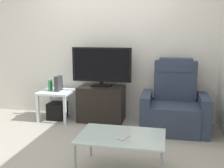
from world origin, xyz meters
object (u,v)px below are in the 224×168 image
Objects in this scene: side_table at (57,95)px; book_upright at (50,85)px; television at (102,66)px; tv_stand at (102,103)px; subwoofer_box at (57,111)px; game_console at (58,83)px; recliner_armchair at (174,106)px; cell_phone at (123,138)px; coffee_table at (122,138)px.

side_table is 2.75× the size of book_upright.
book_upright is (-0.10, -0.02, 0.18)m from side_table.
tv_stand is at bearing -90.00° from television.
subwoofer_box is 1.12× the size of game_console.
game_console reaches higher than book_upright.
cell_phone is at bearing -110.37° from recliner_armchair.
game_console reaches higher than side_table.
tv_stand is at bearing 5.76° from side_table.
tv_stand is 2.91× the size of game_console.
tv_stand is at bearing 111.21° from coffee_table.
television is 3.47× the size of subwoofer_box.
television is at bearing 110.99° from coffee_table.
coffee_table reaches higher than subwoofer_box.
television is at bearing 6.71° from game_console.
tv_stand is 3.81× the size of book_upright.
television reaches higher than coffee_table.
coffee_table is (1.39, -1.53, -0.04)m from side_table.
side_table is 0.21m from book_upright.
book_upright is (-0.87, -0.10, 0.30)m from tv_stand.
book_upright reaches higher than cell_phone.
recliner_armchair reaches higher than coffee_table.
tv_stand is 1.21m from recliner_armchair.
cell_phone is at bearing -68.66° from tv_stand.
game_console is at bearing -173.29° from television.
television is 1.83m from coffee_table.
subwoofer_box is at bearing 11.31° from book_upright.
book_upright is at bearing -172.37° from television.
side_table is at bearing -174.24° from tv_stand.
television reaches higher than tv_stand.
subwoofer_box is (-0.77, -0.10, -0.79)m from television.
side_table is (-0.77, -0.10, -0.52)m from television.
book_upright is at bearing -173.59° from tv_stand.
subwoofer_box is at bearing -164.05° from game_console.
recliner_armchair is 1.95m from game_console.
cell_phone reaches higher than subwoofer_box.
cell_phone is at bearing -49.12° from game_console.
television is at bearing 169.53° from recliner_armchair.
book_upright is 2.13m from coffee_table.
subwoofer_box is 1.46× the size of book_upright.
recliner_armchair reaches higher than book_upright.
tv_stand is at bearing 5.76° from subwoofer_box.
cell_phone is (1.53, -1.58, -0.19)m from book_upright.
side_table reaches higher than subwoofer_box.
game_console is (0.04, 0.01, 0.48)m from subwoofer_box.
book_upright is at bearing -168.69° from side_table.
coffee_table is at bearing -47.59° from subwoofer_box.
television is 0.80m from game_console.
recliner_armchair is (1.19, -0.19, 0.08)m from tv_stand.
game_console is 0.29× the size of coffee_table.
tv_stand is 0.64m from television.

